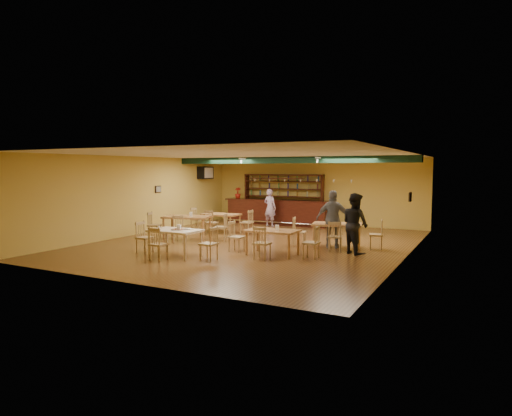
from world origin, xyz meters
The scene contains 23 objects.
floor centered at (0.00, 0.00, 0.00)m, with size 12.00×12.00×0.00m, color #563418.
ceiling_beam centered at (0.00, 2.80, 2.87)m, with size 10.00×0.30×0.25m, color black.
track_rail_left centered at (-1.80, 3.40, 2.94)m, with size 0.05×2.50×0.05m, color white.
track_rail_right centered at (1.40, 3.40, 2.94)m, with size 0.05×2.50×0.05m, color white.
ac_unit centered at (-4.80, 4.20, 2.35)m, with size 0.34×0.70×0.48m, color white.
picture_left centered at (-4.97, 1.00, 1.70)m, with size 0.04×0.34×0.28m, color black.
picture_right centered at (4.97, 0.50, 1.70)m, with size 0.04×0.34×0.28m, color black.
bar_counter centered at (-1.51, 5.15, 0.56)m, with size 5.07×0.85×1.13m, color black.
back_bar_hutch centered at (-1.51, 5.78, 1.14)m, with size 3.92×0.40×2.28m, color black.
poinsettia centered at (-3.60, 5.15, 1.39)m, with size 0.29×0.29×0.52m, color #B71D10.
dining_table_a centered at (-2.45, 1.80, 0.37)m, with size 1.47×0.88×0.74m, color #A16839.
dining_table_b centered at (2.74, 0.52, 0.39)m, with size 1.55×0.93×0.78m, color #A16839.
dining_table_c centered at (-2.65, -0.20, 0.41)m, with size 1.64×0.98×0.82m, color #A16839.
dining_table_d centered at (1.45, -1.61, 0.37)m, with size 1.49×0.90×0.75m, color #A16839.
near_table centered at (-0.98, -3.05, 0.39)m, with size 1.45×0.93×0.77m, color #D0B78C.
pizza_tray centered at (-0.88, -3.05, 0.78)m, with size 0.40×0.40×0.01m, color silver.
parmesan_shaker centered at (-1.45, -3.21, 0.83)m, with size 0.07×0.07×0.11m, color #EAE5C6.
napkin_stack centered at (-0.62, -2.84, 0.79)m, with size 0.20×0.15×0.03m, color white.
pizza_server centered at (-0.72, -3.00, 0.79)m, with size 0.32×0.09×0.00m, color silver.
side_plate centered at (-0.41, -3.26, 0.78)m, with size 0.22×0.22×0.01m, color white.
patron_bar centered at (-1.49, 4.33, 0.83)m, with size 0.60×0.40×1.65m, color #834CA6.
patron_right_a centered at (3.54, -0.28, 0.91)m, with size 0.88×0.69×1.82m, color black.
patron_right_b centered at (2.65, 0.39, 0.92)m, with size 1.08×0.45×1.85m, color slate.
Camera 1 is at (7.01, -13.31, 2.52)m, focal length 31.33 mm.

